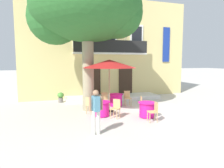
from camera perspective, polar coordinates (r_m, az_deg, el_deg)
The scene contains 16 objects.
ground_plane at distance 11.43m, azimuth 11.39°, elevation -7.61°, with size 120.00×120.00×0.00m, color beige.
building_facade at distance 17.28m, azimuth -2.66°, elevation 9.74°, with size 13.00×5.09×7.50m.
entrance_step_platform at distance 14.72m, azimuth 0.37°, elevation -3.84°, with size 6.80×1.81×0.25m, color silver.
plane_tree at distance 11.59m, azimuth -7.56°, elevation 19.96°, with size 6.17×5.42×7.42m.
cafe_table_near_tree at distance 10.13m, azimuth -2.94°, elevation -7.01°, with size 0.86×0.86×0.76m.
cafe_chair_near_tree_0 at distance 9.83m, azimuth 1.10°, elevation -6.61°, with size 0.57×0.57×0.91m.
cafe_chair_near_tree_1 at distance 10.55m, azimuth -6.30°, elevation -5.75°, with size 0.56×0.56×0.91m.
cafe_table_middle at distance 10.08m, azimuth 9.90°, elevation -7.17°, with size 0.86×0.86×0.76m.
cafe_chair_middle_0 at distance 9.39m, azimuth 11.85°, elevation -7.37°, with size 0.46×0.46×0.91m.
cafe_chair_middle_1 at distance 10.76m, azimuth 8.85°, elevation -5.54°, with size 0.50×0.50×0.91m.
cafe_table_front at distance 12.37m, azimuth 1.14°, elevation -4.55°, with size 0.86×0.86×0.76m.
cafe_chair_front_0 at distance 12.13m, azimuth -2.24°, elevation -4.12°, with size 0.44×0.44×0.91m.
cafe_chair_front_1 at distance 12.60m, azimuth 4.40°, elevation -3.73°, with size 0.44×0.44×0.91m.
cafe_umbrella at distance 10.87m, azimuth -0.77°, elevation 5.71°, with size 2.90×2.90×2.85m.
ground_planter_left at distance 13.92m, azimuth -14.40°, elevation -3.54°, with size 0.42×0.42×0.69m.
pedestrian_near_entrance at distance 7.53m, azimuth -4.60°, elevation -7.26°, with size 0.53×0.37×1.70m.
Camera 1 is at (-5.46, -9.66, 2.74)m, focal length 32.15 mm.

